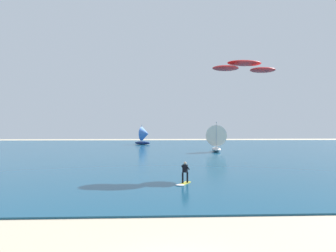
# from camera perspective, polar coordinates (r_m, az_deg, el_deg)

# --- Properties ---
(ocean) EXTENTS (160.00, 90.00, 0.10)m
(ocean) POSITION_cam_1_polar(r_m,az_deg,el_deg) (60.12, -2.03, -4.46)
(ocean) COLOR navy
(ocean) RESTS_ON ground
(kitesurfer) EXTENTS (1.44, 1.98, 1.67)m
(kitesurfer) POSITION_cam_1_polar(r_m,az_deg,el_deg) (23.74, 3.01, -9.26)
(kitesurfer) COLOR yellow
(kitesurfer) RESTS_ON ocean
(kite) EXTENTS (7.53, 3.67, 1.10)m
(kite) POSITION_cam_1_polar(r_m,az_deg,el_deg) (34.46, 14.04, 10.67)
(kite) COLOR red
(sailboat_mid_right) EXTENTS (4.52, 4.04, 5.08)m
(sailboat_mid_right) POSITION_cam_1_polar(r_m,az_deg,el_deg) (78.20, -4.39, -1.76)
(sailboat_mid_right) COLOR navy
(sailboat_mid_right) RESTS_ON ocean
(sailboat_outermost) EXTENTS (3.87, 4.57, 5.34)m
(sailboat_outermost) POSITION_cam_1_polar(r_m,az_deg,el_deg) (55.95, 8.86, -2.20)
(sailboat_outermost) COLOR silver
(sailboat_outermost) RESTS_ON ocean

